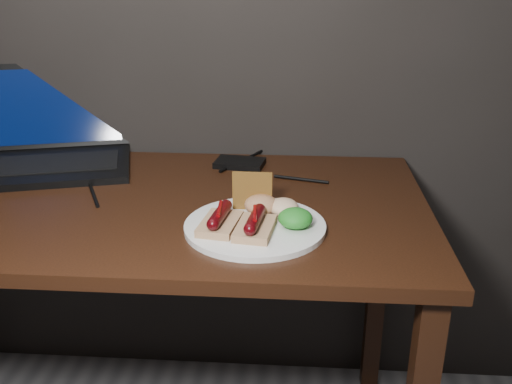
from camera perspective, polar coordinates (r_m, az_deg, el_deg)
The scene contains 11 objects.
desk at distance 1.39m, azimuth -12.91°, elevation -4.08°, with size 1.40×0.70×0.75m.
laptop at distance 1.64m, azimuth -19.54°, elevation 4.46°, with size 0.48×0.46×0.25m.
hard_drive at distance 1.53m, azimuth -1.63°, elevation 2.91°, with size 0.13×0.08×0.02m, color black.
desk_cables at distance 1.47m, azimuth -12.07°, elevation 1.46°, with size 1.03×0.44×0.01m.
plate at distance 1.17m, azimuth -0.10°, elevation -3.46°, with size 0.29×0.29×0.01m, color white.
bread_sausage_left at distance 1.14m, azimuth -3.64°, elevation -2.79°, with size 0.09×0.12×0.04m.
bread_sausage_center at distance 1.12m, azimuth -0.11°, elevation -3.25°, with size 0.08×0.12×0.04m.
crispbread at distance 1.22m, azimuth -0.38°, elevation 0.11°, with size 0.09×0.01×0.09m, color olive.
salad_greens at distance 1.15m, azimuth 3.95°, elevation -2.62°, with size 0.07×0.07×0.04m, color #13631B.
salsa_mound at distance 1.21m, azimuth 0.53°, elevation -1.27°, with size 0.07×0.07×0.04m, color #A62F10.
coleslaw_mound at distance 1.20m, azimuth 2.75°, elevation -1.51°, with size 0.06×0.06×0.04m, color white.
Camera 1 is at (0.39, 0.19, 1.26)m, focal length 40.00 mm.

